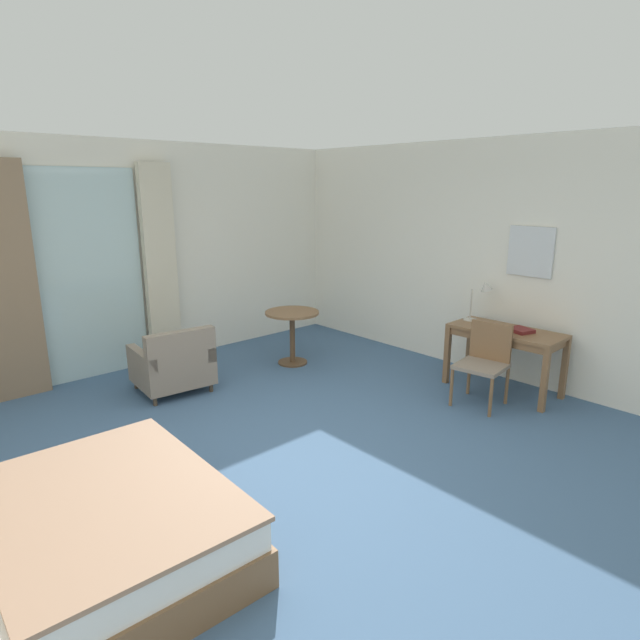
{
  "coord_description": "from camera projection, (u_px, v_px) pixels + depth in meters",
  "views": [
    {
      "loc": [
        -2.53,
        -3.12,
        2.27
      ],
      "look_at": [
        0.68,
        0.41,
        1.04
      ],
      "focal_mm": 29.36,
      "sensor_mm": 36.0,
      "label": 1
    }
  ],
  "objects": [
    {
      "name": "round_cafe_table",
      "position": [
        292.0,
        325.0,
        6.76
      ],
      "size": [
        0.7,
        0.7,
        0.7
      ],
      "color": "brown",
      "rests_on": "ground"
    },
    {
      "name": "armchair_by_window",
      "position": [
        174.0,
        365.0,
        5.87
      ],
      "size": [
        0.83,
        0.8,
        0.77
      ],
      "color": "gray",
      "rests_on": "ground"
    },
    {
      "name": "closed_book",
      "position": [
        520.0,
        330.0,
        5.69
      ],
      "size": [
        0.27,
        0.29,
        0.04
      ],
      "primitive_type": "cube",
      "rotation": [
        0.0,
        0.0,
        -0.29
      ],
      "color": "maroon",
      "rests_on": "writing_desk"
    },
    {
      "name": "wall_back",
      "position": [
        122.0,
        257.0,
        6.46
      ],
      "size": [
        6.58,
        0.12,
        2.81
      ],
      "primitive_type": "cube",
      "color": "white",
      "rests_on": "ground"
    },
    {
      "name": "wall_right",
      "position": [
        501.0,
        260.0,
        6.21
      ],
      "size": [
        0.12,
        6.73,
        2.81
      ],
      "primitive_type": "cube",
      "color": "white",
      "rests_on": "ground"
    },
    {
      "name": "curtain_panel_left",
      "position": [
        6.0,
        283.0,
        5.51
      ],
      "size": [
        0.59,
        0.1,
        2.55
      ],
      "primitive_type": "cube",
      "color": "#897056",
      "rests_on": "ground"
    },
    {
      "name": "writing_desk",
      "position": [
        506.0,
        338.0,
        5.82
      ],
      "size": [
        0.59,
        1.22,
        0.72
      ],
      "color": "brown",
      "rests_on": "ground"
    },
    {
      "name": "bed",
      "position": [
        37.0,
        556.0,
        2.94
      ],
      "size": [
        2.09,
        1.77,
        0.97
      ],
      "color": "brown",
      "rests_on": "ground"
    },
    {
      "name": "curtain_panel_right",
      "position": [
        160.0,
        266.0,
        6.64
      ],
      "size": [
        0.41,
        0.1,
        2.55
      ],
      "primitive_type": "cube",
      "color": "beige",
      "rests_on": "ground"
    },
    {
      "name": "balcony_glass_door",
      "position": [
        88.0,
        276.0,
        6.15
      ],
      "size": [
        1.29,
        0.02,
        2.47
      ],
      "primitive_type": "cube",
      "color": "silver",
      "rests_on": "ground"
    },
    {
      "name": "ground",
      "position": [
        293.0,
        466.0,
        4.46
      ],
      "size": [
        6.98,
        7.13,
        0.1
      ],
      "primitive_type": "cube",
      "color": "#426084"
    },
    {
      "name": "desk_chair",
      "position": [
        484.0,
        359.0,
        5.52
      ],
      "size": [
        0.52,
        0.53,
        0.86
      ],
      "color": "gray",
      "rests_on": "ground"
    },
    {
      "name": "wall_mirror",
      "position": [
        531.0,
        252.0,
        5.84
      ],
      "size": [
        0.02,
        0.52,
        0.56
      ],
      "color": "silver"
    },
    {
      "name": "desk_lamp",
      "position": [
        483.0,
        292.0,
        6.13
      ],
      "size": [
        0.3,
        0.25,
        0.49
      ],
      "color": "#B7B2A8",
      "rests_on": "writing_desk"
    }
  ]
}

